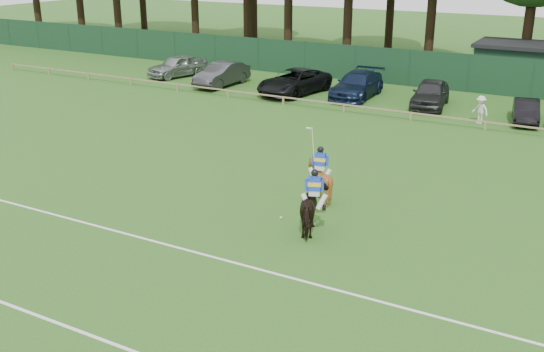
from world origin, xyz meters
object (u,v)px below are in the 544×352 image
Objects in this scene: sedan_silver at (178,66)px; spectator_left at (480,110)px; horse_dark at (314,209)px; sedan_navy at (357,85)px; utility_shed at (540,67)px; hatch_grey at (430,93)px; polo_ball at (281,218)px; suv_black at (294,82)px; sedan_grey at (222,74)px; estate_black at (526,111)px; horse_chestnut at (320,181)px.

sedan_silver reaches higher than spectator_left.
horse_dark reaches higher than sedan_navy.
hatch_grey is at bearing -121.28° from utility_shed.
polo_ball is (-1.47, 0.42, -0.80)m from horse_dark.
spectator_left is (22.44, -2.78, -0.03)m from sedan_silver.
hatch_grey is (8.77, 0.75, 0.02)m from suv_black.
polo_ball is at bearing -49.81° from sedan_grey.
sedan_navy is 4.81m from hatch_grey.
hatch_grey is 4.23m from spectator_left.
estate_black is at bearing 57.49° from spectator_left.
horse_dark is 1.72m from polo_ball.
horse_chestnut is 18.52m from suv_black.
hatch_grey is (4.80, -0.28, 0.01)m from sedan_navy.
horse_dark is 17.19m from spectator_left.
horse_dark is 19.60m from hatch_grey.
hatch_grey reaches higher than polo_ball.
suv_black is at bearing 168.92° from estate_black.
spectator_left is 17.01m from polo_ball.
hatch_grey reaches higher than horse_chestnut.
utility_shed is at bearing 105.61° from spectator_left.
sedan_grey is at bearing 169.62° from estate_black.
horse_chestnut is 1.01× the size of spectator_left.
sedan_navy is at bearing 169.14° from hatch_grey.
sedan_silver is at bearing 171.53° from hatch_grey.
sedan_grey is at bearing 128.31° from polo_ball.
spectator_left is at bearing 9.60° from sedan_silver.
polo_ball is (4.89, -19.40, -0.76)m from sedan_navy.
sedan_silver is 0.82× the size of suv_black.
hatch_grey reaches higher than sedan_navy.
sedan_grey is at bearing -59.03° from horse_chestnut.
estate_black is at bearing 13.50° from sedan_silver.
sedan_silver reaches higher than polo_ball.
sedan_silver is 0.98× the size of hatch_grey.
estate_black is (24.59, -1.36, -0.18)m from sedan_silver.
polo_ball is at bearing -77.92° from sedan_navy.
horse_chestnut is 25.46m from utility_shed.
horse_chestnut is at bearing -74.83° from sedan_navy.
sedan_navy reaches higher than spectator_left.
horse_chestnut reaches higher than polo_ball.
hatch_grey is at bearing 159.57° from estate_black.
suv_black is (-9.26, 16.03, 0.03)m from horse_chestnut.
horse_dark is at bearing 99.08° from horse_chestnut.
estate_black is (10.39, -1.31, -0.18)m from sedan_navy.
spectator_left is at bearing -113.63° from horse_chestnut.
sedan_navy is (-6.36, 19.82, -0.04)m from horse_dark.
sedan_grey is 14.34m from hatch_grey.
horse_dark is 0.35× the size of suv_black.
sedan_silver is at bearing 177.77° from sedan_navy.
hatch_grey reaches higher than spectator_left.
suv_black is 3.75× the size of spectator_left.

